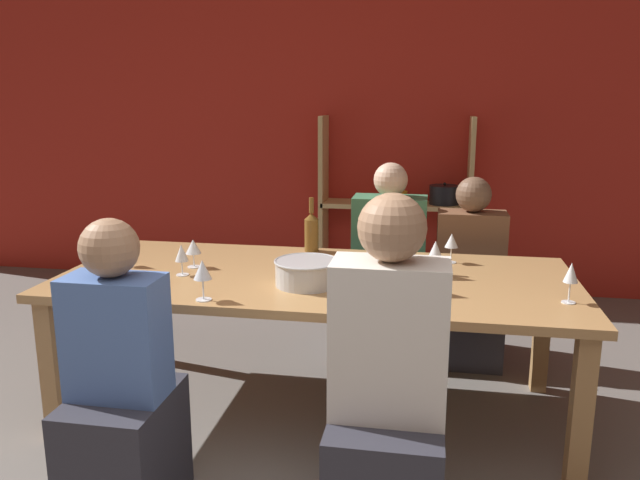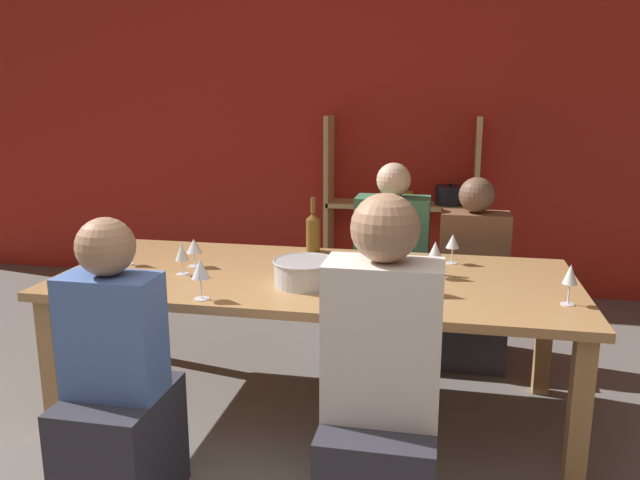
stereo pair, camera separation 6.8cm
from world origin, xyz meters
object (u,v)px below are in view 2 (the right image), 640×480
object	(u,v)px
wine_glass_red_a	(200,270)
person_far_b	(471,294)
person_near_b	(118,404)
wine_glass_white_a	(453,242)
wine_glass_red_b	(182,253)
wine_glass_empty_b	(126,243)
wine_glass_white_b	(570,276)
wine_glass_white_d	(435,252)
wine_glass_white_c	(194,247)
person_near_a	(381,418)
wine_bottle_dark	(313,231)
cell_phone	(107,262)
wine_bottle_green	(393,245)
wine_glass_empty_a	(426,268)
wine_glass_red_c	(365,262)
shelf_unit	(406,228)
person_far_a	(391,285)
mixing_bowl	(306,272)
dining_table	(316,289)

from	to	relation	value
wine_glass_red_a	person_far_b	xyz separation A→B (m)	(1.18, 1.32, -0.45)
person_near_b	person_far_b	bearing A→B (deg)	51.83
wine_glass_white_a	wine_glass_red_b	world-z (taller)	wine_glass_white_a
wine_glass_empty_b	wine_glass_white_b	bearing A→B (deg)	-6.02
wine_glass_white_d	person_near_b	xyz separation A→B (m)	(-1.15, -0.94, -0.42)
person_near_b	person_far_b	distance (m)	2.21
wine_glass_white_a	wine_glass_white_c	bearing A→B (deg)	-166.02
wine_glass_white_a	wine_glass_white_c	distance (m)	1.32
wine_glass_red_b	person_near_a	bearing A→B (deg)	-35.13
wine_bottle_dark	cell_phone	xyz separation A→B (m)	(-1.00, -0.46, -0.11)
person_near_b	wine_glass_empty_b	bearing A→B (deg)	114.83
wine_bottle_green	person_near_b	world-z (taller)	person_near_b
wine_glass_white_b	wine_glass_red_b	xyz separation A→B (m)	(-1.75, 0.11, -0.02)
wine_glass_empty_a	wine_glass_white_a	distance (m)	0.56
wine_bottle_green	person_near_a	distance (m)	1.09
wine_glass_white_c	wine_glass_red_c	xyz separation A→B (m)	(0.89, -0.19, 0.02)
wine_bottle_dark	person_near_b	distance (m)	1.48
shelf_unit	cell_phone	world-z (taller)	shelf_unit
wine_glass_red_a	wine_glass_white_b	world-z (taller)	wine_glass_red_a
wine_glass_empty_a	wine_glass_empty_b	bearing A→B (deg)	172.55
wine_glass_red_b	person_far_a	world-z (taller)	person_far_a
wine_glass_white_c	person_far_a	size ratio (longest dim) A/B	0.12
wine_glass_white_c	wine_glass_red_b	size ratio (longest dim) A/B	0.94
mixing_bowl	person_near_b	size ratio (longest dim) A/B	0.26
wine_bottle_dark	person_far_a	xyz separation A→B (m)	(0.40, 0.44, -0.42)
wine_bottle_dark	wine_glass_white_d	world-z (taller)	wine_bottle_dark
wine_glass_white_a	wine_glass_white_b	xyz separation A→B (m)	(0.47, -0.58, 0.01)
wine_glass_empty_b	person_far_a	xyz separation A→B (m)	(1.27, 0.91, -0.42)
wine_glass_white_a	wine_glass_red_c	bearing A→B (deg)	-127.04
wine_glass_white_c	person_far_a	bearing A→B (deg)	43.48
wine_glass_red_b	wine_glass_empty_b	bearing A→B (deg)	162.20
wine_glass_white_b	wine_glass_white_a	bearing A→B (deg)	129.15
wine_glass_white_a	wine_glass_white_c	size ratio (longest dim) A/B	1.08
wine_glass_white_c	wine_glass_white_d	distance (m)	1.20
dining_table	person_far_b	world-z (taller)	person_far_b
wine_bottle_green	wine_glass_empty_a	bearing A→B (deg)	-64.53
wine_glass_red_a	cell_phone	bearing A→B (deg)	146.48
wine_bottle_dark	wine_glass_white_b	xyz separation A→B (m)	(1.23, -0.70, 0.01)
dining_table	person_near_a	world-z (taller)	person_near_a
wine_glass_red_b	person_near_a	world-z (taller)	person_near_a
wine_glass_red_a	person_far_b	distance (m)	1.83
shelf_unit	wine_glass_red_b	xyz separation A→B (m)	(-0.94, -2.20, 0.28)
mixing_bowl	wine_glass_white_d	world-z (taller)	wine_glass_white_d
wine_glass_empty_a	cell_phone	distance (m)	1.65
wine_glass_red_c	person_near_a	world-z (taller)	person_near_a
wine_glass_white_a	wine_glass_white_d	bearing A→B (deg)	-106.72
person_far_b	wine_glass_white_a	bearing A→B (deg)	75.52
person_far_a	cell_phone	bearing A→B (deg)	32.72
dining_table	shelf_unit	bearing A→B (deg)	81.67
wine_glass_white_a	person_far_b	size ratio (longest dim) A/B	0.14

